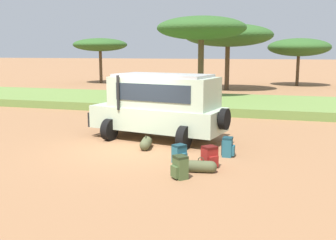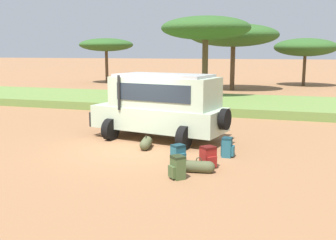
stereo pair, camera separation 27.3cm
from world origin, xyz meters
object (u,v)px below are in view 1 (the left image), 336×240
(acacia_tree_left_mid, at_px, (201,29))
(acacia_tree_centre_back, at_px, (228,35))
(backpack_outermost, at_px, (210,157))
(acacia_tree_right_mid, at_px, (299,47))
(backpack_near_rear_wheel, at_px, (228,147))
(acacia_tree_far_left, at_px, (100,45))
(safari_vehicle, at_px, (161,105))
(backpack_beside_front_wheel, at_px, (180,167))
(duffel_bag_low_black_case, at_px, (201,166))
(backpack_cluster_center, at_px, (179,154))
(duffel_bag_soft_canvas, at_px, (146,143))

(acacia_tree_left_mid, height_order, acacia_tree_centre_back, acacia_tree_centre_back)
(backpack_outermost, xyz_separation_m, acacia_tree_right_mid, (3.04, 29.07, 3.32))
(backpack_near_rear_wheel, distance_m, acacia_tree_far_left, 30.56)
(safari_vehicle, xyz_separation_m, acacia_tree_centre_back, (-0.42, 20.01, 3.27))
(acacia_tree_far_left, bearing_deg, backpack_beside_front_wheel, -60.27)
(safari_vehicle, distance_m, acacia_tree_centre_back, 20.28)
(duffel_bag_low_black_case, bearing_deg, backpack_cluster_center, 137.82)
(acacia_tree_far_left, bearing_deg, duffel_bag_soft_canvas, -60.87)
(safari_vehicle, height_order, backpack_cluster_center, safari_vehicle)
(backpack_near_rear_wheel, distance_m, duffel_bag_soft_canvas, 2.82)
(duffel_bag_low_black_case, bearing_deg, duffel_bag_soft_canvas, 138.14)
(backpack_outermost, xyz_separation_m, acacia_tree_far_left, (-16.44, 26.61, 3.60))
(safari_vehicle, distance_m, backpack_near_rear_wheel, 3.38)
(backpack_outermost, height_order, acacia_tree_far_left, acacia_tree_far_left)
(backpack_beside_front_wheel, bearing_deg, backpack_cluster_center, 105.46)
(backpack_outermost, relative_size, duffel_bag_low_black_case, 0.70)
(backpack_near_rear_wheel, relative_size, acacia_tree_centre_back, 0.08)
(backpack_near_rear_wheel, relative_size, duffel_bag_low_black_case, 0.70)
(backpack_near_rear_wheel, bearing_deg, backpack_outermost, -104.09)
(duffel_bag_low_black_case, height_order, acacia_tree_centre_back, acacia_tree_centre_back)
(safari_vehicle, relative_size, duffel_bag_soft_canvas, 5.83)
(safari_vehicle, height_order, acacia_tree_centre_back, acacia_tree_centre_back)
(safari_vehicle, xyz_separation_m, backpack_near_rear_wheel, (2.75, -1.70, -1.00))
(backpack_near_rear_wheel, xyz_separation_m, backpack_outermost, (-0.33, -1.31, 0.00))
(duffel_bag_soft_canvas, bearing_deg, safari_vehicle, 87.57)
(backpack_cluster_center, distance_m, acacia_tree_left_mid, 14.99)
(safari_vehicle, relative_size, backpack_beside_front_wheel, 9.00)
(backpack_beside_front_wheel, distance_m, acacia_tree_centre_back, 24.71)
(duffel_bag_soft_canvas, bearing_deg, duffel_bag_low_black_case, -41.86)
(acacia_tree_far_left, distance_m, acacia_tree_left_mid, 18.01)
(backpack_outermost, height_order, acacia_tree_right_mid, acacia_tree_right_mid)
(duffel_bag_low_black_case, bearing_deg, acacia_tree_far_left, 120.98)
(backpack_near_rear_wheel, bearing_deg, acacia_tree_centre_back, 98.32)
(backpack_cluster_center, height_order, backpack_outermost, backpack_outermost)
(acacia_tree_far_left, distance_m, acacia_tree_right_mid, 19.64)
(backpack_outermost, distance_m, acacia_tree_far_left, 31.49)
(safari_vehicle, bearing_deg, backpack_near_rear_wheel, -31.75)
(duffel_bag_low_black_case, bearing_deg, backpack_outermost, 74.57)
(safari_vehicle, distance_m, duffel_bag_soft_canvas, 1.83)
(safari_vehicle, bearing_deg, acacia_tree_left_mid, 94.46)
(duffel_bag_soft_canvas, relative_size, acacia_tree_right_mid, 0.16)
(acacia_tree_far_left, xyz_separation_m, acacia_tree_left_mid, (13.14, -12.29, 0.77))
(safari_vehicle, height_order, backpack_beside_front_wheel, safari_vehicle)
(acacia_tree_right_mid, bearing_deg, duffel_bag_low_black_case, -96.15)
(backpack_near_rear_wheel, distance_m, acacia_tree_right_mid, 28.09)
(backpack_beside_front_wheel, distance_m, backpack_outermost, 1.33)
(backpack_beside_front_wheel, distance_m, backpack_cluster_center, 1.45)
(safari_vehicle, relative_size, backpack_cluster_center, 9.93)
(duffel_bag_soft_canvas, xyz_separation_m, acacia_tree_centre_back, (-0.36, 21.46, 4.39))
(backpack_near_rear_wheel, xyz_separation_m, duffel_bag_low_black_case, (-0.48, -1.84, -0.14))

